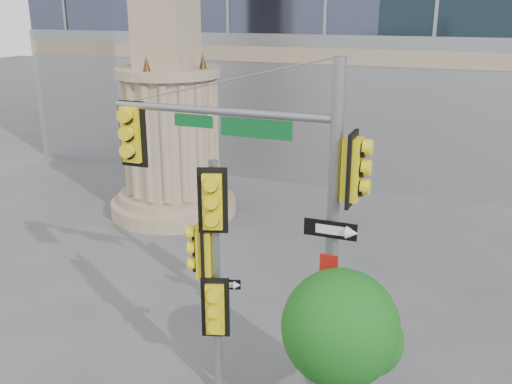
% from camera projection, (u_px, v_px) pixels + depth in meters
% --- Properties ---
extents(monument, '(4.40, 4.40, 16.60)m').
position_uv_depth(monument, '(167.00, 54.00, 18.72)').
color(monument, '#9D8A6A').
rests_on(monument, ground).
extents(main_signal_pole, '(4.87, 0.58, 6.27)m').
position_uv_depth(main_signal_pole, '(273.00, 188.00, 10.40)').
color(main_signal_pole, slate).
rests_on(main_signal_pole, ground).
extents(secondary_signal_pole, '(0.86, 0.61, 4.59)m').
position_uv_depth(secondary_signal_pole, '(212.00, 266.00, 10.02)').
color(secondary_signal_pole, slate).
rests_on(secondary_signal_pole, ground).
extents(street_tree, '(1.97, 1.92, 3.07)m').
position_uv_depth(street_tree, '(342.00, 332.00, 9.22)').
color(street_tree, '#9D8A6A').
rests_on(street_tree, ground).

